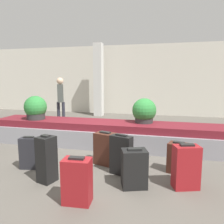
% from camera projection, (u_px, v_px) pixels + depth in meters
% --- Properties ---
extents(ground_plane, '(18.00, 18.00, 0.00)m').
position_uv_depth(ground_plane, '(96.00, 165.00, 4.24)').
color(ground_plane, '#59544C').
extents(back_wall, '(18.00, 0.06, 3.20)m').
position_uv_depth(back_wall, '(138.00, 80.00, 10.07)').
color(back_wall, beige).
rests_on(back_wall, ground_plane).
extents(carousel, '(6.38, 0.99, 0.60)m').
position_uv_depth(carousel, '(112.00, 134.00, 5.41)').
color(carousel, gray).
rests_on(carousel, ground_plane).
extents(pillar, '(0.37, 0.37, 3.20)m').
position_uv_depth(pillar, '(99.00, 80.00, 9.72)').
color(pillar, silver).
rests_on(pillar, ground_plane).
extents(suitcase_0, '(0.43, 0.34, 0.70)m').
position_uv_depth(suitcase_0, '(186.00, 167.00, 3.30)').
color(suitcase_0, maroon).
rests_on(suitcase_0, ground_plane).
extents(suitcase_1, '(0.37, 0.22, 0.61)m').
position_uv_depth(suitcase_1, '(30.00, 153.00, 4.04)').
color(suitcase_1, '#232328').
rests_on(suitcase_1, ground_plane).
extents(suitcase_2, '(0.42, 0.28, 0.72)m').
position_uv_depth(suitcase_2, '(121.00, 155.00, 3.77)').
color(suitcase_2, black).
rests_on(suitcase_2, ground_plane).
extents(suitcase_3, '(0.39, 0.28, 0.64)m').
position_uv_depth(suitcase_3, '(77.00, 181.00, 2.90)').
color(suitcase_3, maroon).
rests_on(suitcase_3, ground_plane).
extents(suitcase_4, '(0.40, 0.34, 0.57)m').
position_uv_depth(suitcase_4, '(178.00, 158.00, 3.85)').
color(suitcase_4, '#472319').
rests_on(suitcase_4, ground_plane).
extents(suitcase_5, '(0.30, 0.32, 0.78)m').
position_uv_depth(suitcase_5, '(47.00, 159.00, 3.50)').
color(suitcase_5, black).
rests_on(suitcase_5, ground_plane).
extents(suitcase_6, '(0.45, 0.37, 0.65)m').
position_uv_depth(suitcase_6, '(105.00, 148.00, 4.25)').
color(suitcase_6, '#472319').
rests_on(suitcase_6, ground_plane).
extents(suitcase_7, '(0.45, 0.39, 0.62)m').
position_uv_depth(suitcase_7, '(134.00, 168.00, 3.34)').
color(suitcase_7, black).
rests_on(suitcase_7, ground_plane).
extents(potted_plant_0, '(0.58, 0.58, 0.59)m').
position_uv_depth(potted_plant_0, '(144.00, 111.00, 5.26)').
color(potted_plant_0, '#2D2D2D').
rests_on(potted_plant_0, carousel).
extents(potted_plant_1, '(0.58, 0.58, 0.62)m').
position_uv_depth(potted_plant_1, '(36.00, 108.00, 5.70)').
color(potted_plant_1, '#2D2D2D').
rests_on(potted_plant_1, carousel).
extents(traveler_0, '(0.31, 0.36, 1.70)m').
position_uv_depth(traveler_0, '(61.00, 96.00, 7.94)').
color(traveler_0, '#282833').
rests_on(traveler_0, ground_plane).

